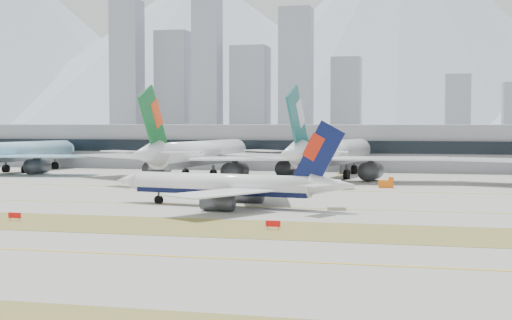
% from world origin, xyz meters
% --- Properties ---
extents(ground, '(3000.00, 3000.00, 0.00)m').
position_xyz_m(ground, '(0.00, 0.00, 0.00)').
color(ground, gray).
rests_on(ground, ground).
extents(apron_markings, '(360.00, 122.22, 0.06)m').
position_xyz_m(apron_markings, '(0.00, -53.95, 0.02)').
color(apron_markings, olive).
rests_on(apron_markings, ground).
extents(taxiing_airliner, '(48.29, 41.57, 16.27)m').
position_xyz_m(taxiing_airliner, '(-0.14, -5.78, 3.92)').
color(taxiing_airliner, white).
rests_on(taxiing_airliner, ground).
extents(widebody_korean, '(63.12, 62.65, 22.94)m').
position_xyz_m(widebody_korean, '(-89.51, 66.22, 6.10)').
color(widebody_korean, '#8CC6E5').
rests_on(widebody_korean, ground).
extents(widebody_eva, '(69.83, 68.97, 25.15)m').
position_xyz_m(widebody_eva, '(-25.58, 54.70, 6.69)').
color(widebody_eva, white).
rests_on(widebody_eva, ground).
extents(widebody_cathay, '(69.45, 69.07, 25.35)m').
position_xyz_m(widebody_cathay, '(10.22, 64.00, 6.74)').
color(widebody_cathay, white).
rests_on(widebody_cathay, ground).
extents(terminal, '(280.00, 43.10, 15.00)m').
position_xyz_m(terminal, '(0.00, 114.84, 7.50)').
color(terminal, gray).
rests_on(terminal, ground).
extents(hold_sign_left, '(2.20, 0.15, 1.35)m').
position_xyz_m(hold_sign_left, '(-28.62, -32.00, 0.88)').
color(hold_sign_left, red).
rests_on(hold_sign_left, ground).
extents(hold_sign_right, '(2.20, 0.15, 1.35)m').
position_xyz_m(hold_sign_right, '(13.38, -32.00, 0.88)').
color(hold_sign_right, red).
rests_on(hold_sign_right, ground).
extents(gse_c, '(3.55, 2.00, 2.60)m').
position_xyz_m(gse_c, '(26.66, 40.24, 1.05)').
color(gse_c, orange).
rests_on(gse_c, ground).
extents(gse_b, '(3.55, 2.00, 2.60)m').
position_xyz_m(gse_b, '(-37.89, 37.22, 1.05)').
color(gse_b, orange).
rests_on(gse_b, ground).
extents(city_skyline, '(342.00, 49.80, 140.00)m').
position_xyz_m(city_skyline, '(-106.76, 453.42, 49.80)').
color(city_skyline, gray).
rests_on(city_skyline, ground).
extents(mountain_ridge, '(2830.00, 1120.00, 470.00)m').
position_xyz_m(mountain_ridge, '(33.00, 1404.14, 181.85)').
color(mountain_ridge, '#9EA8B7').
rests_on(mountain_ridge, ground).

